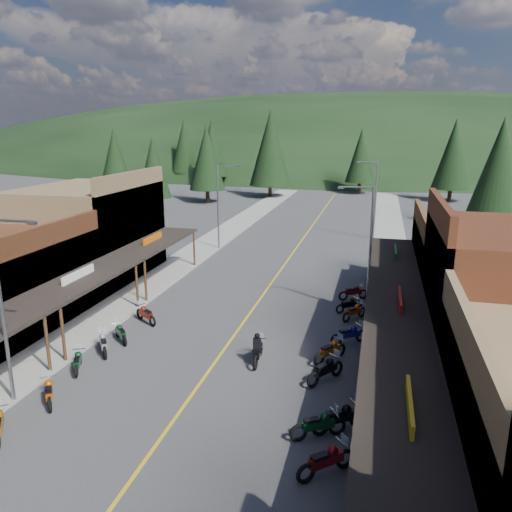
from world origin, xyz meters
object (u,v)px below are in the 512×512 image
Objects in this scene: bike_east_7 at (326,369)px; pedestrian_east_a at (384,438)px; shop_west_2 at (3,281)px; bike_west_8 at (121,332)px; bike_east_11 at (349,304)px; pedestrian_east_b at (374,284)px; streetlight_3 at (374,196)px; rider_on_bike at (258,350)px; pine_11 at (500,165)px; shop_west_3 at (91,232)px; bike_west_5 at (49,391)px; bike_west_7 at (103,343)px; streetlight_2 at (368,245)px; pine_0 at (115,153)px; pine_10 at (207,157)px; pine_4 at (454,154)px; bike_east_10 at (354,311)px; bike_west_9 at (146,313)px; bike_east_9 at (349,333)px; bike_east_12 at (353,292)px; bike_east_5 at (318,424)px; streetlight_0 at (4,304)px; pine_7 at (184,147)px; pine_8 at (153,168)px; bike_west_6 at (78,360)px; bike_east_4 at (326,459)px; bike_east_6 at (340,416)px; bike_east_8 at (330,350)px; pine_1 at (212,148)px; pine_3 at (361,156)px; shop_east_3 at (476,269)px.

pedestrian_east_a reaches higher than bike_east_7.
shop_west_2 is 5.67× the size of bike_west_8.
bike_east_11 is 3.40m from pedestrian_east_b.
shop_west_2 is at bearing -126.19° from streetlight_3.
pine_11 is at bearing 60.38° from rider_on_bike.
streetlight_3 reaches higher than bike_east_7.
shop_west_3 reaches higher than bike_west_5.
streetlight_2 is at bearing -1.53° from bike_west_7.
shop_west_3 is 4.73× the size of bike_east_7.
pine_0 is 25.06m from pine_10.
pine_4 is 6.38× the size of bike_east_10.
bike_west_9 is 11.93m from bike_east_9.
bike_east_12 is (-11.87, -49.39, -6.66)m from pine_4.
shop_west_3 is 27.94m from streetlight_3.
bike_east_5 is (-1.22, -35.39, -3.84)m from streetlight_3.
streetlight_0 is 21.50m from bike_east_12.
pine_7 is (-38.95, 68.00, 2.78)m from streetlight_2.
pine_8 is 43.87m from bike_east_10.
bike_east_12 reaches higher than bike_west_6.
pine_8 is 10.80m from pine_10.
streetlight_3 reaches higher than bike_west_7.
bike_east_6 reaches higher than bike_east_4.
bike_east_8 is at bearing -111.41° from pine_11.
bike_east_9 is at bearing 106.93° from bike_east_8.
pine_0 is (-26.22, 50.70, 2.96)m from shop_west_3.
streetlight_0 is at bearing 157.03° from bike_west_5.
pine_10 is 5.51× the size of bike_west_9.
streetlight_2 is 17.38m from bike_west_6.
shop_west_2 is 16.03m from rider_on_bike.
bike_east_7 reaches higher than bike_west_8.
bike_east_6 is 1.36× the size of pedestrian_east_a.
bike_west_5 is (-25.58, -43.67, -6.60)m from pine_11.
pine_10 reaches higher than bike_east_8.
bike_east_10 is (28.40, -33.00, -5.42)m from pine_8.
streetlight_3 reaches higher than bike_west_9.
pine_4 is (42.00, -10.00, 0.00)m from pine_1.
pine_0 is at bearing 158.20° from pine_11.
bike_west_5 is 0.97× the size of bike_west_9.
pine_11 is 6.33× the size of bike_east_10.
streetlight_2 is (13.90, 14.00, 0.00)m from streetlight_0.
pine_4 is at bearing 129.28° from bike_east_11.
bike_east_12 is (0.12, 2.41, 0.05)m from bike_east_11.
bike_east_6 is (-0.47, -12.74, -3.81)m from streetlight_2.
pine_4 is 5.71× the size of bike_east_9.
pine_3 is at bearing 94.69° from streetlight_3.
shop_east_3 is at bearing -179.03° from pedestrian_east_a.
pine_0 is at bearing 92.05° from bike_west_6.
bike_east_7 reaches higher than bike_east_11.
pine_7 is 6.14× the size of bike_east_12.
streetlight_3 is at bearing -110.22° from pine_4.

